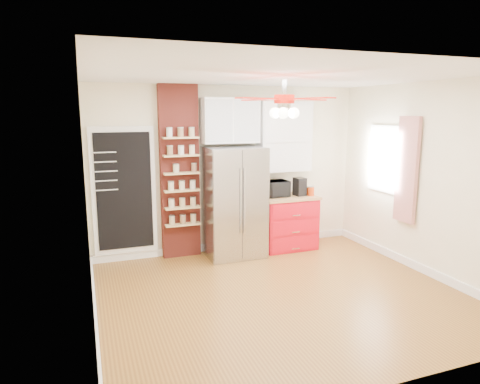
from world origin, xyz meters
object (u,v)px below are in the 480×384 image
object	(u,v)px
red_cabinet	(287,222)
fridge	(234,202)
coffee_maker	(300,187)
toaster_oven	(273,189)
ceiling_fan	(284,100)
canister_left	(311,191)
pantry_jar_oats	(176,169)

from	to	relation	value
red_cabinet	fridge	bearing A→B (deg)	-177.05
fridge	coffee_maker	xyz separation A→B (m)	(1.17, 0.02, 0.18)
toaster_oven	ceiling_fan	bearing A→B (deg)	-114.41
red_cabinet	ceiling_fan	bearing A→B (deg)	-118.71
red_cabinet	canister_left	distance (m)	0.65
red_cabinet	toaster_oven	size ratio (longest dim) A/B	1.95
fridge	canister_left	size ratio (longest dim) A/B	11.45
coffee_maker	canister_left	xyz separation A→B (m)	(0.17, -0.09, -0.07)
red_cabinet	toaster_oven	xyz separation A→B (m)	(-0.26, 0.03, 0.58)
ceiling_fan	coffee_maker	distance (m)	2.42
pantry_jar_oats	toaster_oven	bearing A→B (deg)	-3.02
toaster_oven	canister_left	xyz separation A→B (m)	(0.63, -0.15, -0.06)
red_cabinet	canister_left	bearing A→B (deg)	-18.05
fridge	pantry_jar_oats	xyz separation A→B (m)	(-0.88, 0.16, 0.56)
fridge	red_cabinet	xyz separation A→B (m)	(0.97, 0.05, -0.42)
fridge	toaster_oven	world-z (taller)	fridge
toaster_oven	coffee_maker	distance (m)	0.46
ceiling_fan	canister_left	size ratio (longest dim) A/B	9.16
fridge	red_cabinet	bearing A→B (deg)	2.95
ceiling_fan	toaster_oven	bearing A→B (deg)	68.70
ceiling_fan	pantry_jar_oats	xyz separation A→B (m)	(-0.93, 1.79, -0.99)
red_cabinet	toaster_oven	world-z (taller)	toaster_oven
toaster_oven	coffee_maker	bearing A→B (deg)	-10.05
coffee_maker	canister_left	bearing A→B (deg)	-33.89
coffee_maker	fridge	bearing A→B (deg)	175.51
red_cabinet	coffee_maker	world-z (taller)	coffee_maker
coffee_maker	pantry_jar_oats	distance (m)	2.09
fridge	red_cabinet	distance (m)	1.06
red_cabinet	canister_left	size ratio (longest dim) A/B	6.15
fridge	toaster_oven	bearing A→B (deg)	6.04
red_cabinet	toaster_oven	bearing A→B (deg)	174.26
coffee_maker	canister_left	distance (m)	0.20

